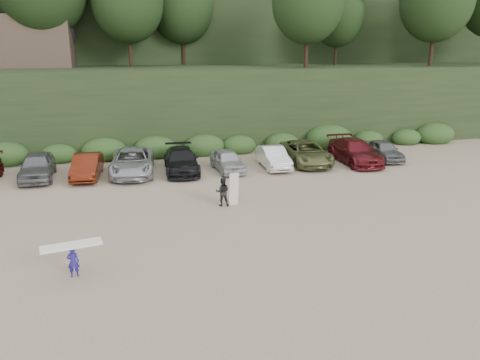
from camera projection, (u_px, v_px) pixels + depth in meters
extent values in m
plane|color=tan|center=(224.00, 229.00, 20.57)|extent=(120.00, 120.00, 0.00)
cube|color=black|center=(174.00, 102.00, 40.29)|extent=(80.00, 14.00, 6.00)
cube|color=black|center=(158.00, 42.00, 55.72)|extent=(90.00, 30.00, 16.00)
ellipsoid|color=black|center=(170.00, 3.00, 38.05)|extent=(66.00, 12.00, 10.00)
cube|color=#2B491E|center=(178.00, 148.00, 33.83)|extent=(46.20, 2.00, 1.20)
cube|color=brown|center=(22.00, 42.00, 38.15)|extent=(8.00, 6.00, 4.00)
imported|color=slate|center=(37.00, 166.00, 28.02)|extent=(2.12, 4.74, 1.58)
imported|color=#5B1D0D|center=(87.00, 166.00, 28.30)|extent=(1.77, 4.40, 1.42)
imported|color=#A5A6AC|center=(132.00, 162.00, 29.06)|extent=(2.92, 5.75, 1.56)
imported|color=black|center=(181.00, 161.00, 29.54)|extent=(2.23, 5.14, 1.47)
imported|color=#B8B8BD|center=(227.00, 160.00, 29.84)|extent=(1.93, 4.10, 1.35)
imported|color=white|center=(273.00, 157.00, 30.60)|extent=(1.52, 4.21, 1.38)
imported|color=#65693C|center=(306.00, 153.00, 31.60)|extent=(2.55, 5.44, 1.50)
imported|color=maroon|center=(355.00, 151.00, 31.81)|extent=(2.24, 5.44, 1.58)
imported|color=slate|center=(384.00, 150.00, 32.70)|extent=(1.79, 4.06, 1.36)
imported|color=navy|center=(73.00, 262.00, 16.23)|extent=(0.42, 0.29, 1.11)
cube|color=white|center=(71.00, 245.00, 16.05)|extent=(2.11, 0.96, 0.08)
imported|color=black|center=(223.00, 192.00, 23.34)|extent=(0.80, 0.68, 1.45)
cube|color=silver|center=(234.00, 189.00, 23.31)|extent=(0.51, 0.31, 1.71)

